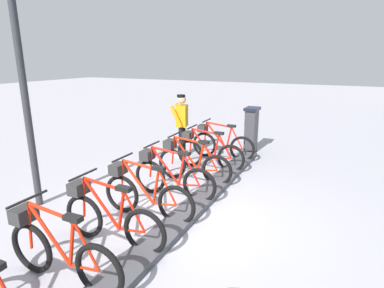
{
  "coord_description": "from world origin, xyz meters",
  "views": [
    {
      "loc": [
        -2.17,
        4.21,
        2.59
      ],
      "look_at": [
        0.5,
        -1.38,
        0.9
      ],
      "focal_mm": 29.59,
      "sensor_mm": 36.0,
      "label": 1
    }
  ],
  "objects_px": {
    "bike_docked_5": "(108,217)",
    "bike_docked_6": "(58,250)",
    "lamp_post": "(20,65)",
    "bike_docked_3": "(170,176)",
    "worker_near_rack": "(182,123)",
    "bike_docked_4": "(144,193)",
    "payment_kiosk": "(251,129)",
    "bike_docked_0": "(220,143)",
    "bike_docked_1": "(207,152)",
    "bike_docked_2": "(191,162)"
  },
  "relations": [
    {
      "from": "bike_docked_3",
      "to": "lamp_post",
      "type": "xyz_separation_m",
      "value": [
        2.01,
        1.32,
        2.06
      ]
    },
    {
      "from": "bike_docked_5",
      "to": "bike_docked_6",
      "type": "relative_size",
      "value": 1.0
    },
    {
      "from": "bike_docked_1",
      "to": "lamp_post",
      "type": "bearing_deg",
      "value": 57.08
    },
    {
      "from": "worker_near_rack",
      "to": "lamp_post",
      "type": "distance_m",
      "value": 4.22
    },
    {
      "from": "bike_docked_5",
      "to": "lamp_post",
      "type": "height_order",
      "value": "lamp_post"
    },
    {
      "from": "bike_docked_1",
      "to": "bike_docked_5",
      "type": "distance_m",
      "value": 3.55
    },
    {
      "from": "bike_docked_2",
      "to": "bike_docked_4",
      "type": "relative_size",
      "value": 1.0
    },
    {
      "from": "bike_docked_4",
      "to": "lamp_post",
      "type": "bearing_deg",
      "value": 12.23
    },
    {
      "from": "bike_docked_1",
      "to": "bike_docked_4",
      "type": "bearing_deg",
      "value": 90.0
    },
    {
      "from": "payment_kiosk",
      "to": "bike_docked_3",
      "type": "height_order",
      "value": "payment_kiosk"
    },
    {
      "from": "payment_kiosk",
      "to": "bike_docked_2",
      "type": "height_order",
      "value": "payment_kiosk"
    },
    {
      "from": "bike_docked_4",
      "to": "payment_kiosk",
      "type": "bearing_deg",
      "value": -97.29
    },
    {
      "from": "bike_docked_0",
      "to": "bike_docked_5",
      "type": "xyz_separation_m",
      "value": [
        0.0,
        4.44,
        0.0
      ]
    },
    {
      "from": "bike_docked_0",
      "to": "bike_docked_1",
      "type": "height_order",
      "value": "same"
    },
    {
      "from": "bike_docked_2",
      "to": "bike_docked_6",
      "type": "relative_size",
      "value": 1.0
    },
    {
      "from": "bike_docked_5",
      "to": "bike_docked_0",
      "type": "bearing_deg",
      "value": -90.0
    },
    {
      "from": "bike_docked_3",
      "to": "bike_docked_5",
      "type": "distance_m",
      "value": 1.78
    },
    {
      "from": "bike_docked_4",
      "to": "bike_docked_0",
      "type": "bearing_deg",
      "value": -90.0
    },
    {
      "from": "payment_kiosk",
      "to": "bike_docked_5",
      "type": "distance_m",
      "value": 5.39
    },
    {
      "from": "bike_docked_3",
      "to": "lamp_post",
      "type": "relative_size",
      "value": 0.46
    },
    {
      "from": "bike_docked_5",
      "to": "worker_near_rack",
      "type": "bearing_deg",
      "value": -76.3
    },
    {
      "from": "bike_docked_3",
      "to": "worker_near_rack",
      "type": "distance_m",
      "value": 2.72
    },
    {
      "from": "bike_docked_6",
      "to": "worker_near_rack",
      "type": "xyz_separation_m",
      "value": [
        1.04,
        -5.14,
        0.48
      ]
    },
    {
      "from": "bike_docked_1",
      "to": "worker_near_rack",
      "type": "xyz_separation_m",
      "value": [
        1.04,
        -0.7,
        0.48
      ]
    },
    {
      "from": "bike_docked_5",
      "to": "worker_near_rack",
      "type": "relative_size",
      "value": 1.04
    },
    {
      "from": "bike_docked_4",
      "to": "worker_near_rack",
      "type": "relative_size",
      "value": 1.04
    },
    {
      "from": "bike_docked_6",
      "to": "payment_kiosk",
      "type": "bearing_deg",
      "value": -95.23
    },
    {
      "from": "payment_kiosk",
      "to": "bike_docked_0",
      "type": "xyz_separation_m",
      "value": [
        0.57,
        0.92,
        -0.24
      ]
    },
    {
      "from": "payment_kiosk",
      "to": "bike_docked_4",
      "type": "distance_m",
      "value": 4.51
    },
    {
      "from": "bike_docked_3",
      "to": "bike_docked_4",
      "type": "distance_m",
      "value": 0.89
    },
    {
      "from": "worker_near_rack",
      "to": "lamp_post",
      "type": "bearing_deg",
      "value": 75.65
    },
    {
      "from": "payment_kiosk",
      "to": "bike_docked_3",
      "type": "distance_m",
      "value": 3.63
    },
    {
      "from": "bike_docked_3",
      "to": "bike_docked_5",
      "type": "height_order",
      "value": "same"
    },
    {
      "from": "bike_docked_2",
      "to": "bike_docked_5",
      "type": "xyz_separation_m",
      "value": [
        0.0,
        2.66,
        0.0
      ]
    },
    {
      "from": "worker_near_rack",
      "to": "bike_docked_6",
      "type": "bearing_deg",
      "value": 101.4
    },
    {
      "from": "lamp_post",
      "to": "worker_near_rack",
      "type": "bearing_deg",
      "value": -104.35
    },
    {
      "from": "bike_docked_3",
      "to": "bike_docked_6",
      "type": "relative_size",
      "value": 1.0
    },
    {
      "from": "bike_docked_3",
      "to": "bike_docked_6",
      "type": "bearing_deg",
      "value": 90.0
    },
    {
      "from": "bike_docked_4",
      "to": "lamp_post",
      "type": "distance_m",
      "value": 2.9
    },
    {
      "from": "bike_docked_4",
      "to": "bike_docked_5",
      "type": "relative_size",
      "value": 1.0
    },
    {
      "from": "bike_docked_2",
      "to": "payment_kiosk",
      "type": "bearing_deg",
      "value": -101.99
    },
    {
      "from": "lamp_post",
      "to": "bike_docked_1",
      "type": "bearing_deg",
      "value": -122.92
    },
    {
      "from": "bike_docked_2",
      "to": "bike_docked_6",
      "type": "height_order",
      "value": "same"
    },
    {
      "from": "bike_docked_0",
      "to": "lamp_post",
      "type": "bearing_deg",
      "value": 63.29
    },
    {
      "from": "bike_docked_0",
      "to": "bike_docked_2",
      "type": "distance_m",
      "value": 1.78
    },
    {
      "from": "bike_docked_3",
      "to": "bike_docked_6",
      "type": "xyz_separation_m",
      "value": [
        0.0,
        2.66,
        0.0
      ]
    },
    {
      "from": "payment_kiosk",
      "to": "bike_docked_1",
      "type": "xyz_separation_m",
      "value": [
        0.57,
        1.8,
        -0.24
      ]
    },
    {
      "from": "bike_docked_3",
      "to": "bike_docked_0",
      "type": "bearing_deg",
      "value": -90.0
    },
    {
      "from": "bike_docked_0",
      "to": "bike_docked_4",
      "type": "height_order",
      "value": "same"
    },
    {
      "from": "bike_docked_3",
      "to": "worker_near_rack",
      "type": "relative_size",
      "value": 1.04
    }
  ]
}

